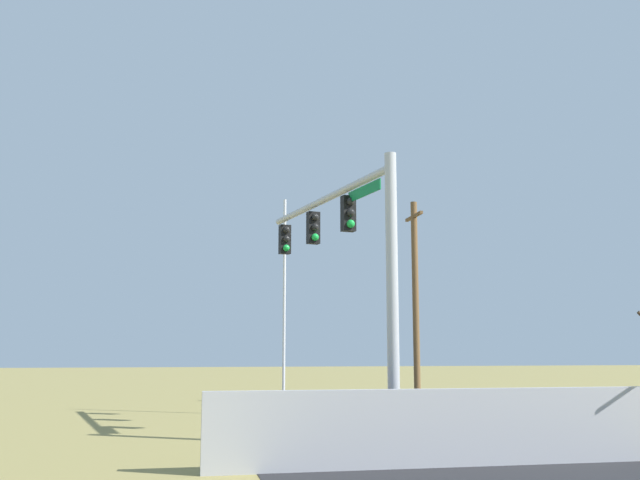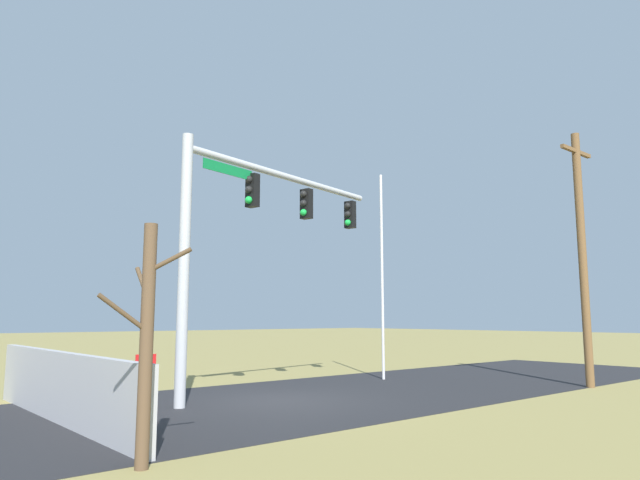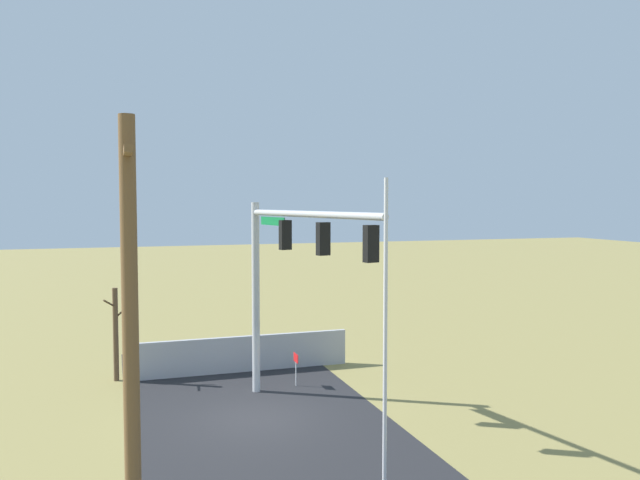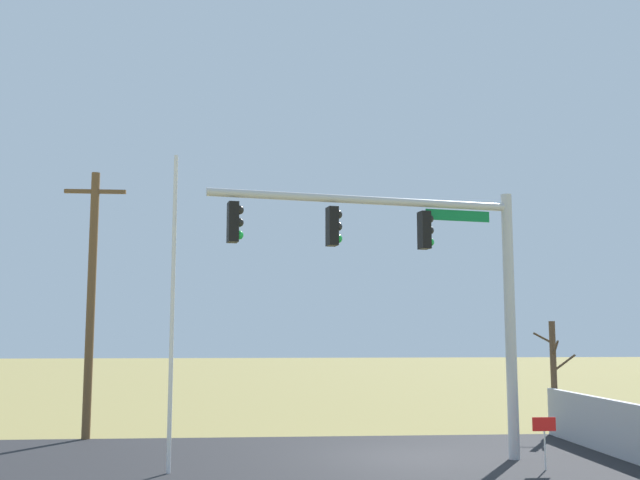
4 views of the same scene
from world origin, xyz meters
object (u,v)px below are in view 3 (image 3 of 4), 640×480
(signal_mast, at_px, (286,261))
(bare_tree, at_px, (116,333))
(flagpole, at_px, (385,335))
(utility_pole, at_px, (131,364))
(open_sign, at_px, (296,362))

(signal_mast, xyz_separation_m, bare_tree, (5.40, 5.29, -3.07))
(flagpole, distance_m, utility_pole, 6.67)
(utility_pole, xyz_separation_m, bare_tree, (14.74, 0.24, -2.42))
(flagpole, height_order, utility_pole, utility_pole)
(bare_tree, bearing_deg, flagpole, -152.28)
(signal_mast, xyz_separation_m, open_sign, (2.57, -1.06, -4.02))
(signal_mast, distance_m, utility_pole, 10.64)
(utility_pole, distance_m, bare_tree, 14.94)
(utility_pole, relative_size, open_sign, 6.74)
(utility_pole, bearing_deg, signal_mast, -28.40)
(signal_mast, height_order, open_sign, signal_mast)
(flagpole, relative_size, open_sign, 6.08)
(flagpole, bearing_deg, bare_tree, 27.72)
(bare_tree, relative_size, open_sign, 2.93)
(bare_tree, bearing_deg, utility_pole, -179.07)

